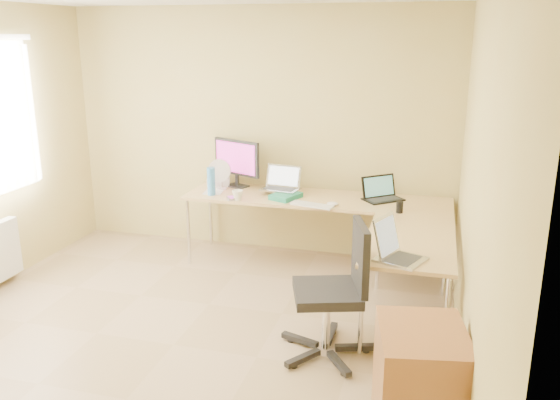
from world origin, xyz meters
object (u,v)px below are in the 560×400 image
(laptop_center, at_px, (280,179))
(water_bottle, at_px, (211,181))
(monitor, at_px, (237,163))
(cabinet, at_px, (419,396))
(office_chair, at_px, (327,292))
(mug, at_px, (238,195))
(desk_main, at_px, (316,232))
(laptop_return, at_px, (401,244))
(keyboard, at_px, (312,205))
(desk_fan, at_px, (221,176))
(desk_return, at_px, (408,281))
(laptop_black, at_px, (384,189))

(laptop_center, relative_size, water_bottle, 1.29)
(monitor, bearing_deg, cabinet, -30.57)
(office_chair, bearing_deg, mug, 112.48)
(monitor, relative_size, office_chair, 0.58)
(desk_main, distance_m, laptop_return, 1.81)
(desk_main, height_order, water_bottle, water_bottle)
(keyboard, bearing_deg, laptop_center, 155.76)
(monitor, height_order, cabinet, monitor)
(desk_main, relative_size, laptop_return, 7.08)
(desk_main, distance_m, laptop_center, 0.66)
(monitor, relative_size, laptop_return, 1.60)
(laptop_return, bearing_deg, desk_fan, 74.50)
(desk_return, height_order, laptop_return, laptop_return)
(laptop_center, bearing_deg, desk_fan, -175.15)
(keyboard, xyz_separation_m, mug, (-0.75, 0.00, 0.04))
(laptop_return, bearing_deg, keyboard, 60.02)
(laptop_black, height_order, office_chair, office_chair)
(laptop_center, distance_m, office_chair, 1.90)
(desk_main, xyz_separation_m, desk_return, (0.98, -1.00, 0.00))
(desk_main, height_order, laptop_return, laptop_return)
(desk_return, bearing_deg, desk_fan, 152.47)
(desk_fan, bearing_deg, office_chair, -58.36)
(monitor, xyz_separation_m, cabinet, (2.04, -2.75, -0.63))
(office_chair, bearing_deg, desk_return, 32.20)
(desk_main, relative_size, desk_fan, 8.79)
(monitor, height_order, laptop_center, monitor)
(laptop_black, height_order, mug, laptop_black)
(desk_fan, distance_m, laptop_return, 2.48)
(mug, bearing_deg, desk_main, 22.15)
(water_bottle, xyz_separation_m, cabinet, (2.18, -2.37, -0.51))
(water_bottle, bearing_deg, office_chair, -44.89)
(office_chair, bearing_deg, water_bottle, 117.15)
(keyboard, height_order, mug, mug)
(desk_return, relative_size, mug, 11.94)
(desk_main, height_order, laptop_center, laptop_center)
(desk_fan, relative_size, laptop_return, 0.80)
(monitor, xyz_separation_m, laptop_center, (0.53, -0.19, -0.09))
(desk_return, bearing_deg, water_bottle, 158.01)
(office_chair, bearing_deg, laptop_black, 64.64)
(water_bottle, bearing_deg, desk_main, 9.73)
(laptop_center, height_order, keyboard, laptop_center)
(desk_fan, xyz_separation_m, laptop_return, (1.96, -1.52, -0.03))
(desk_main, relative_size, cabinet, 3.29)
(water_bottle, height_order, desk_fan, desk_fan)
(water_bottle, xyz_separation_m, laptop_return, (1.98, -1.30, -0.02))
(water_bottle, bearing_deg, desk_fan, 84.65)
(monitor, bearing_deg, water_bottle, -87.63)
(monitor, height_order, mug, monitor)
(water_bottle, distance_m, desk_fan, 0.23)
(laptop_black, bearing_deg, monitor, 135.30)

